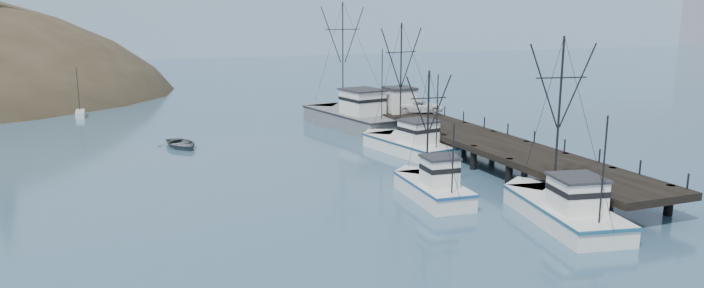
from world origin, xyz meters
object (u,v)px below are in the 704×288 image
Objects in this scene: trawler_near at (561,208)px; work_vessel at (351,116)px; pier at (469,136)px; trawler_mid at (431,187)px; pickup_truck at (419,106)px; pier_shed at (400,99)px; motorboat at (181,147)px; trawler_far at (407,144)px.

trawler_near is 0.67× the size of work_vessel.
pier is 4.76× the size of trawler_mid.
trawler_near is 31.24m from pickup_truck.
trawler_near is at bearing -172.78° from pickup_truck.
pier_shed is 0.61× the size of pickup_truck.
motorboat is (-23.63, -0.66, -3.42)m from pier_shed.
trawler_mid is at bearing -110.48° from pier_shed.
pier_shed is (-0.71, 13.33, 1.73)m from pier.
trawler_mid is at bearing 125.54° from trawler_near.
trawler_far is 14.09m from work_vessel.
motorboat is (-14.51, 23.74, -0.82)m from trawler_mid.
work_vessel reaches higher than pier_shed.
trawler_mid is 0.53× the size of work_vessel.
pickup_truck is (1.20, 12.24, 1.04)m from pier.
trawler_mid is at bearing 172.61° from pickup_truck.
trawler_mid is 1.76× the size of pickup_truck.
trawler_far is at bearing -89.26° from work_vessel.
pickup_truck is (1.91, -1.09, -0.69)m from pier_shed.
pier is 2.51× the size of work_vessel.
pier_shed is (4.19, 10.51, 2.60)m from trawler_far.
trawler_far is at bearing 90.84° from trawler_near.
trawler_far reaches higher than motorboat.
trawler_near is at bearing -54.46° from trawler_mid.
work_vessel reaches higher than pickup_truck.
work_vessel is 7.97m from pickup_truck.
trawler_mid is 27.84m from motorboat.
trawler_far is at bearing -40.51° from motorboat.
work_vessel is (4.74, 27.98, 0.41)m from trawler_mid.
pier is at bearing 48.42° from trawler_mid.
work_vessel is 6.06m from pier_shed.
pier_shed is at bearing 68.25° from trawler_far.
pickup_truck is at bearing 57.06° from trawler_far.
trawler_mid is at bearing -109.50° from trawler_far.
trawler_near is 32.08m from pier_shed.
trawler_near is 9.01m from trawler_mid.
trawler_near is 36.83m from motorboat.
trawler_near reaches higher than trawler_mid.
motorboat is at bearing -178.39° from pier_shed.
work_vessel reaches higher than motorboat.
work_vessel is at bearing 90.80° from trawler_near.
pickup_truck is 25.69m from motorboat.
pier_shed is at bearing 69.52° from trawler_mid.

